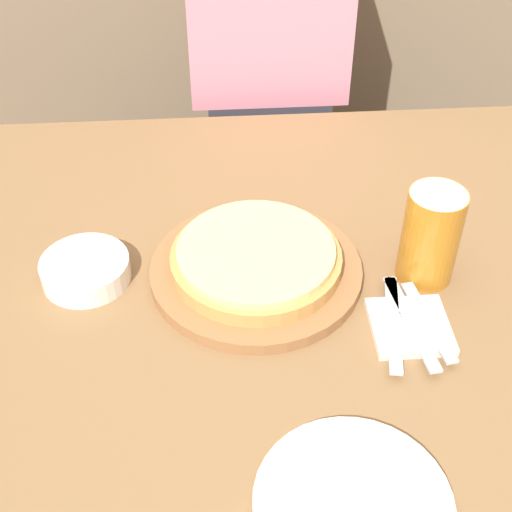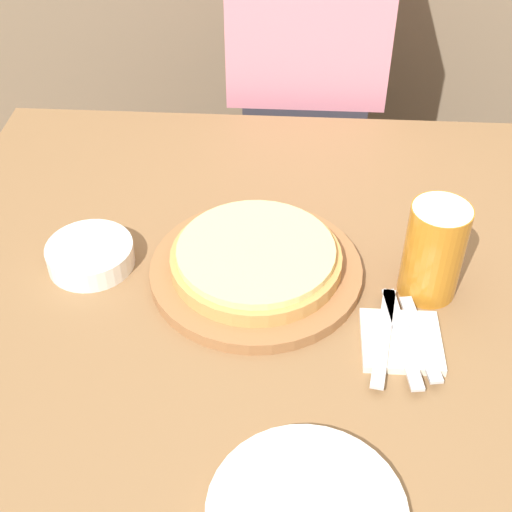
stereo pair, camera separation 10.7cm
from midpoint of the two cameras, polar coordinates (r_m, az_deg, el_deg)
dining_table at (r=1.34m, az=4.16°, el=-14.77°), size 1.15×1.06×0.74m
pizza_on_board at (r=1.08m, az=2.83°, el=-0.75°), size 0.32×0.32×0.06m
beer_glass at (r=1.06m, az=16.92°, el=0.53°), size 0.09×0.09×0.15m
side_bowl at (r=1.12m, az=-10.48°, el=-0.03°), size 0.13×0.13×0.04m
napkin_stack at (r=1.02m, az=14.51°, el=-6.75°), size 0.11×0.11×0.01m
fork at (r=1.01m, az=13.19°, el=-6.41°), size 0.05×0.19×0.00m
dinner_knife at (r=1.02m, az=14.58°, el=-6.43°), size 0.04×0.19×0.00m
spoon at (r=1.02m, az=15.96°, el=-6.45°), size 0.04×0.16×0.00m
diner_person at (r=1.66m, az=5.79°, el=11.97°), size 0.33×0.21×1.34m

